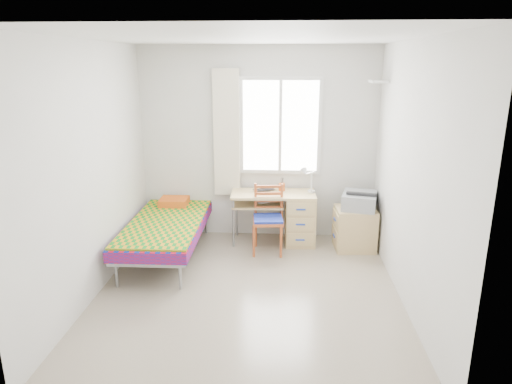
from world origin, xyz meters
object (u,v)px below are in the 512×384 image
at_px(cabinet, 354,229).
at_px(printer, 359,200).
at_px(bed, 168,225).
at_px(desk, 295,216).
at_px(chair, 269,215).

distance_m(cabinet, printer, 0.39).
xyz_separation_m(cabinet, printer, (0.05, 0.03, 0.38)).
height_order(bed, desk, bed).
relative_size(desk, cabinet, 2.05).
xyz_separation_m(bed, desk, (1.61, 0.51, -0.02)).
bearing_deg(bed, chair, 8.49).
bearing_deg(cabinet, desk, 164.75).
relative_size(bed, printer, 3.37).
bearing_deg(chair, bed, -176.35).
xyz_separation_m(bed, chair, (1.27, 0.21, 0.10)).
relative_size(chair, cabinet, 1.60).
distance_m(bed, chair, 1.29).
height_order(desk, chair, chair).
xyz_separation_m(bed, printer, (2.44, 0.38, 0.26)).
distance_m(bed, desk, 1.69).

